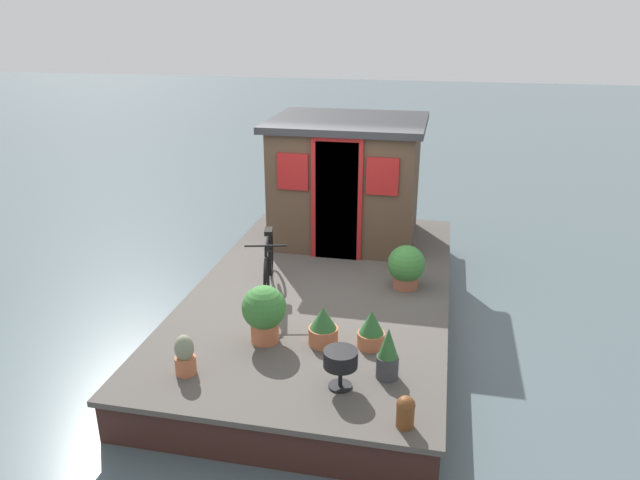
% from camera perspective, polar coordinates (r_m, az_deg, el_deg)
% --- Properties ---
extents(ground_plane, '(60.00, 60.00, 0.00)m').
position_cam_1_polar(ground_plane, '(8.05, 0.30, -7.54)').
color(ground_plane, '#4C5B60').
extents(houseboat_deck, '(5.81, 3.22, 0.51)m').
position_cam_1_polar(houseboat_deck, '(7.93, 0.30, -5.92)').
color(houseboat_deck, '#4C4742').
rests_on(houseboat_deck, ground_plane).
extents(houseboat_cabin, '(1.92, 2.29, 1.86)m').
position_cam_1_polar(houseboat_cabin, '(9.16, 2.59, 5.78)').
color(houseboat_cabin, '#4C3828').
rests_on(houseboat_cabin, houseboat_deck).
extents(bicycle, '(1.57, 0.54, 0.77)m').
position_cam_1_polar(bicycle, '(7.58, -4.92, -2.24)').
color(bicycle, black).
rests_on(bicycle, houseboat_deck).
extents(potted_plant_lavender, '(0.32, 0.32, 0.44)m').
position_cam_1_polar(potted_plant_lavender, '(6.41, 0.31, -8.26)').
color(potted_plant_lavender, '#B2603D').
rests_on(potted_plant_lavender, houseboat_deck).
extents(potted_plant_basil, '(0.48, 0.48, 0.57)m').
position_cam_1_polar(potted_plant_basil, '(7.71, 8.23, -2.48)').
color(potted_plant_basil, '#935138').
rests_on(potted_plant_basil, houseboat_deck).
extents(potted_plant_sage, '(0.22, 0.22, 0.54)m').
position_cam_1_polar(potted_plant_sage, '(5.88, 6.49, -10.80)').
color(potted_plant_sage, '#38383D').
rests_on(potted_plant_sage, houseboat_deck).
extents(potted_plant_thyme, '(0.48, 0.48, 0.64)m').
position_cam_1_polar(potted_plant_thyme, '(6.42, -5.36, -6.81)').
color(potted_plant_thyme, '#B2603D').
rests_on(potted_plant_thyme, houseboat_deck).
extents(potted_plant_mint, '(0.21, 0.21, 0.42)m').
position_cam_1_polar(potted_plant_mint, '(6.08, -12.77, -10.72)').
color(potted_plant_mint, '#B2603D').
rests_on(potted_plant_mint, houseboat_deck).
extents(potted_plant_rosemary, '(0.29, 0.29, 0.43)m').
position_cam_1_polar(potted_plant_rosemary, '(6.38, 4.91, -8.53)').
color(potted_plant_rosemary, '#B2603D').
rests_on(potted_plant_rosemary, houseboat_deck).
extents(charcoal_grill, '(0.33, 0.33, 0.39)m').
position_cam_1_polar(charcoal_grill, '(5.69, 1.97, -11.42)').
color(charcoal_grill, black).
rests_on(charcoal_grill, houseboat_deck).
extents(mooring_bollard, '(0.16, 0.16, 0.30)m').
position_cam_1_polar(mooring_bollard, '(5.34, 8.16, -15.84)').
color(mooring_bollard, brown).
rests_on(mooring_bollard, houseboat_deck).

